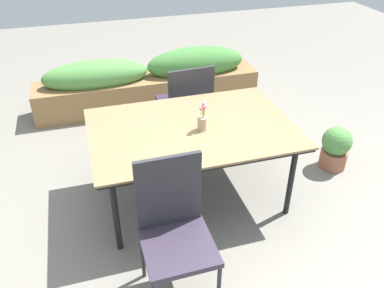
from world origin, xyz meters
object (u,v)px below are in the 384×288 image
(chair_far_side, at_px, (186,100))
(flower_vase, at_px, (202,120))
(potted_plant, at_px, (336,147))
(dining_table, at_px, (192,132))
(chair_near_left, at_px, (174,226))
(planter_box, at_px, (149,81))

(chair_far_side, bearing_deg, flower_vase, -101.99)
(potted_plant, bearing_deg, dining_table, -178.72)
(chair_near_left, height_order, chair_far_side, chair_near_left)
(chair_far_side, height_order, flower_vase, flower_vase)
(chair_far_side, distance_m, flower_vase, 1.00)
(chair_far_side, height_order, potted_plant, chair_far_side)
(dining_table, distance_m, chair_near_left, 0.97)
(chair_far_side, xyz_separation_m, potted_plant, (1.28, -0.85, -0.28))
(planter_box, xyz_separation_m, potted_plant, (1.49, -1.85, -0.10))
(chair_near_left, xyz_separation_m, planter_box, (0.37, 2.76, -0.22))
(planter_box, distance_m, potted_plant, 2.37)
(dining_table, relative_size, chair_near_left, 1.66)
(dining_table, distance_m, flower_vase, 0.17)
(chair_far_side, bearing_deg, planter_box, 97.68)
(chair_near_left, distance_m, flower_vase, 0.97)
(flower_vase, height_order, potted_plant, flower_vase)
(dining_table, bearing_deg, flower_vase, -42.02)
(flower_vase, distance_m, potted_plant, 1.53)
(chair_far_side, bearing_deg, chair_near_left, -112.15)
(flower_vase, bearing_deg, dining_table, 137.98)
(chair_far_side, distance_m, planter_box, 1.03)
(chair_near_left, relative_size, potted_plant, 2.26)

